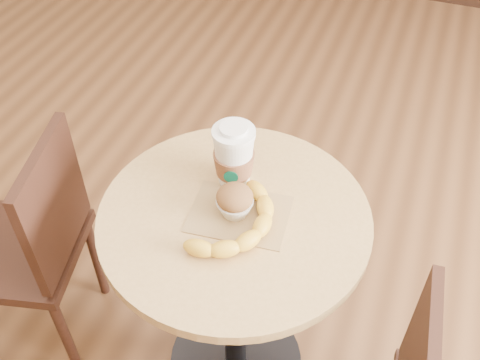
{
  "coord_description": "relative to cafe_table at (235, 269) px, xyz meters",
  "views": [
    {
      "loc": [
        0.43,
        -0.87,
        1.78
      ],
      "look_at": [
        0.1,
        0.04,
        0.83
      ],
      "focal_mm": 42.0,
      "sensor_mm": 36.0,
      "label": 1
    }
  ],
  "objects": [
    {
      "name": "cafe_table",
      "position": [
        0.0,
        0.0,
        0.0
      ],
      "size": [
        0.68,
        0.68,
        0.75
      ],
      "color": "black",
      "rests_on": "ground"
    },
    {
      "name": "chair_left",
      "position": [
        -0.62,
        -0.08,
        -0.07
      ],
      "size": [
        0.44,
        0.44,
        0.83
      ],
      "rotation": [
        0.0,
        0.0,
        -1.34
      ],
      "color": "black",
      "rests_on": "ground"
    },
    {
      "name": "kraft_bag",
      "position": [
        0.01,
        0.0,
        0.23
      ],
      "size": [
        0.26,
        0.2,
        0.0
      ],
      "primitive_type": "cube",
      "rotation": [
        0.0,
        0.0,
        0.1
      ],
      "color": "#967648",
      "rests_on": "cafe_table"
    },
    {
      "name": "coffee_cup",
      "position": [
        -0.04,
        0.11,
        0.31
      ],
      "size": [
        0.11,
        0.11,
        0.18
      ],
      "rotation": [
        0.0,
        0.0,
        0.22
      ],
      "color": "silver",
      "rests_on": "cafe_table"
    },
    {
      "name": "muffin",
      "position": [
        0.0,
        0.0,
        0.27
      ],
      "size": [
        0.09,
        0.09,
        0.08
      ],
      "color": "silver",
      "rests_on": "kraft_bag"
    },
    {
      "name": "banana",
      "position": [
        0.03,
        -0.04,
        0.25
      ],
      "size": [
        0.29,
        0.34,
        0.04
      ],
      "primitive_type": null,
      "rotation": [
        0.0,
        0.0,
        -0.38
      ],
      "color": "gold",
      "rests_on": "kraft_bag"
    }
  ]
}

